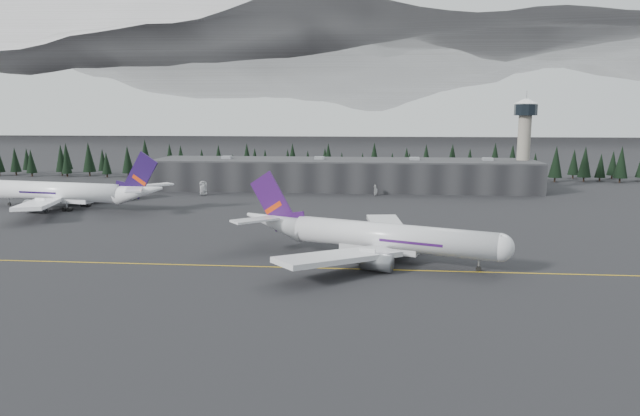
# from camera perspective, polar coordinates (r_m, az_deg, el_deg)

# --- Properties ---
(ground) EXTENTS (1400.00, 1400.00, 0.00)m
(ground) POSITION_cam_1_polar(r_m,az_deg,el_deg) (120.84, -0.87, -5.76)
(ground) COLOR black
(ground) RESTS_ON ground
(taxiline) EXTENTS (400.00, 0.40, 0.02)m
(taxiline) POSITION_cam_1_polar(r_m,az_deg,el_deg) (118.92, -0.98, -6.00)
(taxiline) COLOR gold
(taxiline) RESTS_ON ground
(terminal) EXTENTS (160.00, 30.00, 12.60)m
(terminal) POSITION_cam_1_polar(r_m,az_deg,el_deg) (242.62, 2.27, 3.40)
(terminal) COLOR black
(terminal) RESTS_ON ground
(control_tower) EXTENTS (10.00, 10.00, 37.70)m
(control_tower) POSITION_cam_1_polar(r_m,az_deg,el_deg) (251.99, 19.76, 6.98)
(control_tower) COLOR gray
(control_tower) RESTS_ON ground
(treeline) EXTENTS (360.00, 20.00, 15.00)m
(treeline) POSITION_cam_1_polar(r_m,az_deg,el_deg) (279.29, 2.67, 4.43)
(treeline) COLOR black
(treeline) RESTS_ON ground
(mountain_ridge) EXTENTS (4400.00, 900.00, 420.00)m
(mountain_ridge) POSITION_cam_1_polar(r_m,az_deg,el_deg) (1116.49, 4.65, 7.73)
(mountain_ridge) COLOR white
(mountain_ridge) RESTS_ON ground
(jet_main) EXTENTS (60.54, 54.18, 18.41)m
(jet_main) POSITION_cam_1_polar(r_m,az_deg,el_deg) (125.78, 4.86, -2.75)
(jet_main) COLOR silver
(jet_main) RESTS_ON ground
(jet_parked) EXTENTS (67.07, 61.45, 19.84)m
(jet_parked) POSITION_cam_1_polar(r_m,az_deg,el_deg) (208.54, -23.55, 1.44)
(jet_parked) COLOR white
(jet_parked) RESTS_ON ground
(gse_vehicle_a) EXTENTS (4.51, 6.30, 1.59)m
(gse_vehicle_a) POSITION_cam_1_polar(r_m,az_deg,el_deg) (228.23, -11.58, 1.44)
(gse_vehicle_a) COLOR white
(gse_vehicle_a) RESTS_ON ground
(gse_vehicle_b) EXTENTS (4.25, 1.72, 1.45)m
(gse_vehicle_b) POSITION_cam_1_polar(r_m,az_deg,el_deg) (224.50, 5.59, 1.44)
(gse_vehicle_b) COLOR #BDBCBF
(gse_vehicle_b) RESTS_ON ground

